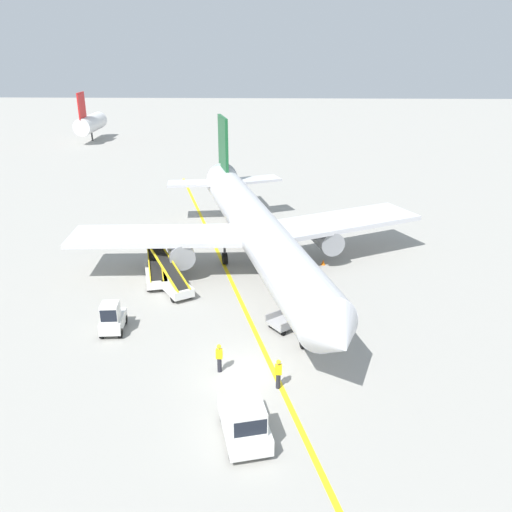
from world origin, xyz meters
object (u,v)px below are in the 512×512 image
at_px(ground_crew_marshaller, 219,357).
at_px(pushback_tug, 245,422).
at_px(belt_loader_forward_hold, 173,282).
at_px(ground_crew_wing_walker, 278,373).
at_px(belt_loader_aft_hold, 156,272).
at_px(baggage_tug_near_wing, 112,319).
at_px(safety_cone_nose_left, 154,260).
at_px(baggage_cart_loaded, 291,320).
at_px(airliner, 256,228).
at_px(safety_cone_nose_right, 323,262).

bearing_deg(ground_crew_marshaller, pushback_tug, -72.49).
height_order(belt_loader_forward_hold, ground_crew_wing_walker, belt_loader_forward_hold).
distance_m(belt_loader_forward_hold, belt_loader_aft_hold, 2.31).
height_order(ground_crew_marshaller, ground_crew_wing_walker, same).
bearing_deg(pushback_tug, ground_crew_marshaller, 107.51).
distance_m(baggage_tug_near_wing, safety_cone_nose_left, 11.02).
xyz_separation_m(ground_crew_marshaller, ground_crew_wing_walker, (3.18, -1.37, 0.00)).
relative_size(belt_loader_forward_hold, ground_crew_marshaller, 2.87).
height_order(baggage_cart_loaded, ground_crew_wing_walker, ground_crew_wing_walker).
relative_size(airliner, baggage_cart_loaded, 10.11).
relative_size(airliner, belt_loader_forward_hold, 7.13).
height_order(baggage_tug_near_wing, belt_loader_forward_hold, belt_loader_forward_hold).
xyz_separation_m(baggage_cart_loaded, ground_crew_wing_walker, (-0.84, -6.38, 0.44)).
xyz_separation_m(ground_crew_wing_walker, safety_cone_nose_left, (-9.98, 16.37, -0.69)).
bearing_deg(baggage_tug_near_wing, baggage_cart_loaded, 5.24).
bearing_deg(safety_cone_nose_right, airliner, -170.99).
relative_size(pushback_tug, baggage_cart_loaded, 1.15).
xyz_separation_m(baggage_tug_near_wing, baggage_cart_loaded, (11.00, 1.01, -0.46)).
bearing_deg(baggage_tug_near_wing, belt_loader_aft_hold, 81.06).
xyz_separation_m(pushback_tug, safety_cone_nose_right, (5.31, 20.24, -0.77)).
height_order(belt_loader_aft_hold, ground_crew_marshaller, belt_loader_aft_hold).
distance_m(airliner, belt_loader_forward_hold, 7.73).
bearing_deg(pushback_tug, safety_cone_nose_left, 112.67).
distance_m(belt_loader_forward_hold, safety_cone_nose_left, 5.93).
bearing_deg(belt_loader_aft_hold, safety_cone_nose_left, 104.98).
bearing_deg(belt_loader_aft_hold, belt_loader_forward_hold, -46.35).
height_order(belt_loader_aft_hold, baggage_cart_loaded, belt_loader_aft_hold).
xyz_separation_m(belt_loader_aft_hold, ground_crew_marshaller, (5.83, -11.36, 0.13)).
bearing_deg(ground_crew_wing_walker, baggage_tug_near_wing, 152.14).
distance_m(belt_loader_aft_hold, ground_crew_marshaller, 12.77).
bearing_deg(belt_loader_aft_hold, airliner, 20.57).
relative_size(baggage_cart_loaded, ground_crew_wing_walker, 2.02).
relative_size(airliner, belt_loader_aft_hold, 6.74).
xyz_separation_m(belt_loader_forward_hold, ground_crew_wing_walker, (7.41, -11.05, 0.13)).
bearing_deg(ground_crew_wing_walker, airliner, 96.09).
distance_m(airliner, pushback_tug, 19.52).
bearing_deg(belt_loader_forward_hold, ground_crew_wing_walker, -56.16).
xyz_separation_m(baggage_tug_near_wing, belt_loader_forward_hold, (2.75, 5.68, -0.15)).
bearing_deg(airliner, ground_crew_wing_walker, -83.91).
xyz_separation_m(airliner, baggage_cart_loaded, (2.49, -9.10, -2.95)).
distance_m(pushback_tug, ground_crew_wing_walker, 4.18).
distance_m(pushback_tug, belt_loader_forward_hold, 16.06).
relative_size(ground_crew_marshaller, safety_cone_nose_right, 3.86).
height_order(baggage_cart_loaded, ground_crew_marshaller, ground_crew_marshaller).
distance_m(airliner, ground_crew_marshaller, 14.42).
bearing_deg(safety_cone_nose_left, belt_loader_forward_hold, -64.21).
bearing_deg(ground_crew_marshaller, belt_loader_aft_hold, 117.17).
xyz_separation_m(belt_loader_aft_hold, ground_crew_wing_walker, (9.01, -12.72, 0.13)).
height_order(ground_crew_wing_walker, safety_cone_nose_left, ground_crew_wing_walker).
height_order(belt_loader_aft_hold, safety_cone_nose_right, belt_loader_aft_hold).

